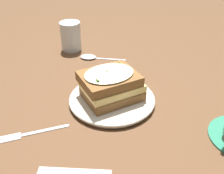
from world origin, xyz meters
TOP-DOWN VIEW (x-y plane):
  - ground_plane at (0.00, 0.00)m, footprint 2.40×2.40m
  - dinner_plate at (0.02, 0.03)m, footprint 0.23×0.23m
  - sandwich at (0.03, 0.03)m, footprint 0.17×0.15m
  - water_glass at (0.09, -0.34)m, footprint 0.08×0.08m
  - fork at (0.26, 0.11)m, footprint 0.18×0.03m
  - spoon at (0.03, -0.25)m, footprint 0.16×0.09m

SIDE VIEW (x-z plane):
  - ground_plane at x=0.00m, z-range 0.00..0.00m
  - fork at x=0.26m, z-range 0.00..0.00m
  - spoon at x=0.03m, z-range 0.00..0.01m
  - dinner_plate at x=0.02m, z-range 0.00..0.02m
  - water_glass at x=0.09m, z-range 0.00..0.11m
  - sandwich at x=0.03m, z-range 0.01..0.09m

